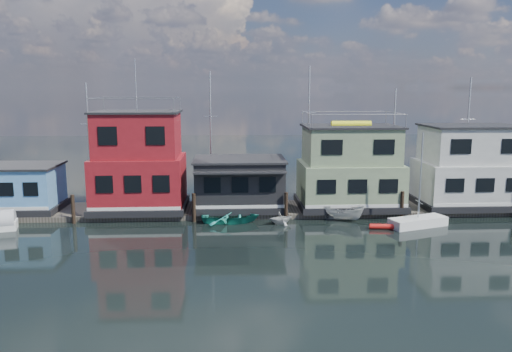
{
  "coord_description": "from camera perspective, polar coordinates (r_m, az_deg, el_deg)",
  "views": [
    {
      "loc": [
        -1.17,
        -27.69,
        10.03
      ],
      "look_at": [
        0.84,
        12.0,
        3.0
      ],
      "focal_mm": 35.0,
      "sensor_mm": 36.0,
      "label": 1
    }
  ],
  "objects": [
    {
      "name": "houseboat_blue",
      "position": [
        43.81,
        -25.44,
        -1.24
      ],
      "size": [
        6.4,
        4.9,
        3.66
      ],
      "color": "black",
      "rests_on": "dock"
    },
    {
      "name": "houseboat_green",
      "position": [
        41.36,
        10.66,
        0.84
      ],
      "size": [
        8.4,
        5.9,
        7.03
      ],
      "color": "black",
      "rests_on": "dock"
    },
    {
      "name": "background_masts",
      "position": [
        46.29,
        4.48,
        4.45
      ],
      "size": [
        36.4,
        0.16,
        12.0
      ],
      "color": "silver",
      "rests_on": "ground"
    },
    {
      "name": "ground",
      "position": [
        29.47,
        -0.46,
        -9.87
      ],
      "size": [
        160.0,
        160.0,
        0.0
      ],
      "primitive_type": "plane",
      "color": "black",
      "rests_on": "ground"
    },
    {
      "name": "day_sailer",
      "position": [
        38.54,
        18.02,
        -4.93
      ],
      "size": [
        4.61,
        2.82,
        6.91
      ],
      "rotation": [
        0.0,
        0.0,
        0.34
      ],
      "color": "white",
      "rests_on": "ground"
    },
    {
      "name": "red_kayak",
      "position": [
        37.26,
        14.83,
        -5.62
      ],
      "size": [
        2.64,
        0.72,
        0.38
      ],
      "primitive_type": "cylinder",
      "rotation": [
        0.0,
        1.57,
        -0.13
      ],
      "color": "red",
      "rests_on": "ground"
    },
    {
      "name": "dinghy_teal",
      "position": [
        37.86,
        -2.93,
        -4.64
      ],
      "size": [
        4.43,
        3.21,
        0.9
      ],
      "primitive_type": "imported",
      "rotation": [
        0.0,
        0.0,
        1.55
      ],
      "color": "teal",
      "rests_on": "ground"
    },
    {
      "name": "houseboat_white",
      "position": [
        44.77,
        23.2,
        0.88
      ],
      "size": [
        8.4,
        5.9,
        6.66
      ],
      "color": "black",
      "rests_on": "dock"
    },
    {
      "name": "pilings",
      "position": [
        37.96,
        -1.56,
        -3.58
      ],
      "size": [
        42.28,
        0.28,
        2.2
      ],
      "color": "#2D2116",
      "rests_on": "ground"
    },
    {
      "name": "motorboat",
      "position": [
        38.78,
        9.9,
        -4.15
      ],
      "size": [
        3.46,
        2.42,
        1.25
      ],
      "primitive_type": "imported",
      "rotation": [
        0.0,
        0.0,
        1.16
      ],
      "color": "silver",
      "rests_on": "ground"
    },
    {
      "name": "houseboat_dark",
      "position": [
        40.4,
        -1.9,
        -0.84
      ],
      "size": [
        7.4,
        6.1,
        4.06
      ],
      "color": "black",
      "rests_on": "dock"
    },
    {
      "name": "dock",
      "position": [
        40.9,
        -1.18,
        -3.88
      ],
      "size": [
        48.0,
        5.0,
        0.4
      ],
      "primitive_type": "cube",
      "color": "#595147",
      "rests_on": "ground"
    },
    {
      "name": "houseboat_red",
      "position": [
        40.79,
        -13.23,
        1.41
      ],
      "size": [
        7.4,
        5.9,
        11.86
      ],
      "color": "black",
      "rests_on": "dock"
    },
    {
      "name": "dinghy_white",
      "position": [
        37.33,
        2.83,
        -4.8
      ],
      "size": [
        2.23,
        2.07,
        0.97
      ],
      "primitive_type": "imported",
      "rotation": [
        0.0,
        0.0,
        1.88
      ],
      "color": "beige",
      "rests_on": "ground"
    }
  ]
}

